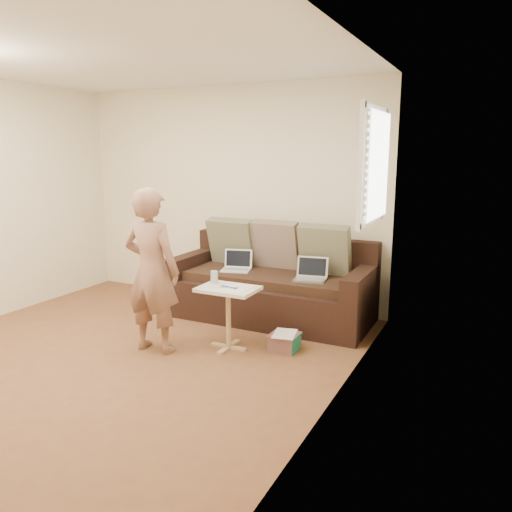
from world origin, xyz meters
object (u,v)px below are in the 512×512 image
object	(u,v)px
laptop_white	(236,271)
drinking_glass	(214,277)
person	(152,271)
striped_box	(285,342)
sofa	(271,281)
side_table	(228,318)
laptop_silver	(309,281)

from	to	relation	value
laptop_white	drinking_glass	bearing A→B (deg)	-91.32
person	striped_box	bearing A→B (deg)	-156.96
laptop_white	striped_box	bearing A→B (deg)	-53.97
person	drinking_glass	bearing A→B (deg)	-137.88
sofa	striped_box	world-z (taller)	sofa
person	side_table	size ratio (longest dim) A/B	2.57
laptop_silver	laptop_white	xyz separation A→B (m)	(-0.89, 0.05, 0.00)
sofa	laptop_white	xyz separation A→B (m)	(-0.39, -0.08, 0.10)
sofa	person	distance (m)	1.48
laptop_silver	drinking_glass	world-z (taller)	drinking_glass
person	side_table	bearing A→B (deg)	-153.04
laptop_white	drinking_glass	size ratio (longest dim) A/B	2.61
person	striped_box	world-z (taller)	person
laptop_silver	person	distance (m)	1.63
sofa	laptop_white	world-z (taller)	sofa
drinking_glass	sofa	bearing A→B (deg)	78.88
laptop_silver	person	xyz separation A→B (m)	(-1.09, -1.18, 0.24)
laptop_white	side_table	size ratio (longest dim) A/B	0.53
striped_box	person	bearing A→B (deg)	-154.28
sofa	person	bearing A→B (deg)	-114.20
side_table	striped_box	bearing A→B (deg)	20.59
laptop_white	person	xyz separation A→B (m)	(-0.20, -1.23, 0.24)
laptop_silver	side_table	bearing A→B (deg)	-130.42
drinking_glass	striped_box	world-z (taller)	drinking_glass
side_table	laptop_white	bearing A→B (deg)	114.31
person	drinking_glass	distance (m)	0.59
person	side_table	distance (m)	0.83
sofa	side_table	world-z (taller)	sofa
person	laptop_white	bearing A→B (deg)	-101.92
person	side_table	world-z (taller)	person
striped_box	side_table	bearing A→B (deg)	-159.41
sofa	drinking_glass	distance (m)	0.95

